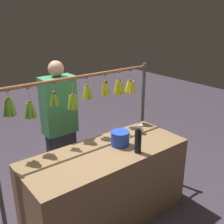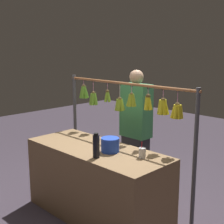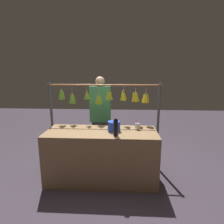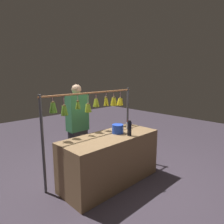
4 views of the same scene
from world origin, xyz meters
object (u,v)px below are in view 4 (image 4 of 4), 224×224
Objects in this scene: drink_cup at (128,125)px; vendor_person at (78,129)px; blue_bucket at (118,129)px; water_bottle at (129,128)px.

vendor_person is (0.68, -0.69, -0.07)m from drink_cup.
drink_cup reaches higher than blue_bucket.
drink_cup is (-0.38, -0.09, -0.02)m from blue_bucket.
blue_bucket is 1.19× the size of drink_cup.
water_bottle is 1.31× the size of blue_bucket.
blue_bucket is 0.84m from vendor_person.
drink_cup is 0.97m from vendor_person.
water_bottle reaches higher than drink_cup.
water_bottle reaches higher than blue_bucket.
water_bottle is at bearing 108.60° from vendor_person.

